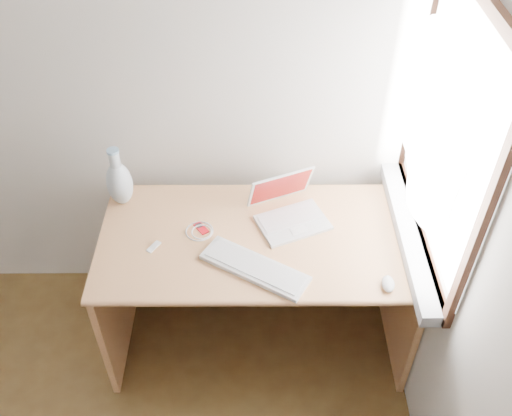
{
  "coord_description": "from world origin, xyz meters",
  "views": [
    {
      "loc": [
        1.01,
        -0.46,
        2.57
      ],
      "look_at": [
        1.02,
        1.35,
        0.89
      ],
      "focal_mm": 40.0,
      "sensor_mm": 36.0,
      "label": 1
    }
  ],
  "objects_px": {
    "external_keyboard": "(255,267)",
    "vase": "(119,182)",
    "desk": "(258,256)",
    "laptop": "(293,210)"
  },
  "relations": [
    {
      "from": "external_keyboard",
      "to": "vase",
      "type": "xyz_separation_m",
      "value": [
        -0.62,
        0.42,
        0.11
      ]
    },
    {
      "from": "desk",
      "to": "vase",
      "type": "relative_size",
      "value": 4.63
    },
    {
      "from": "laptop",
      "to": "external_keyboard",
      "type": "relative_size",
      "value": 0.77
    },
    {
      "from": "desk",
      "to": "laptop",
      "type": "xyz_separation_m",
      "value": [
        0.16,
        0.04,
        0.26
      ]
    },
    {
      "from": "desk",
      "to": "vase",
      "type": "distance_m",
      "value": 0.74
    },
    {
      "from": "laptop",
      "to": "external_keyboard",
      "type": "xyz_separation_m",
      "value": [
        -0.17,
        -0.31,
        -0.04
      ]
    },
    {
      "from": "external_keyboard",
      "to": "vase",
      "type": "distance_m",
      "value": 0.76
    },
    {
      "from": "desk",
      "to": "laptop",
      "type": "distance_m",
      "value": 0.31
    },
    {
      "from": "desk",
      "to": "laptop",
      "type": "relative_size",
      "value": 3.91
    },
    {
      "from": "external_keyboard",
      "to": "desk",
      "type": "bearing_deg",
      "value": 117.4
    }
  ]
}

